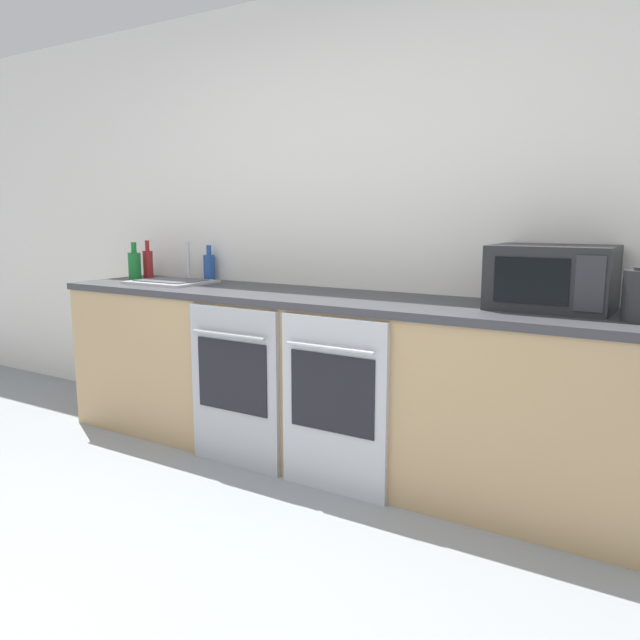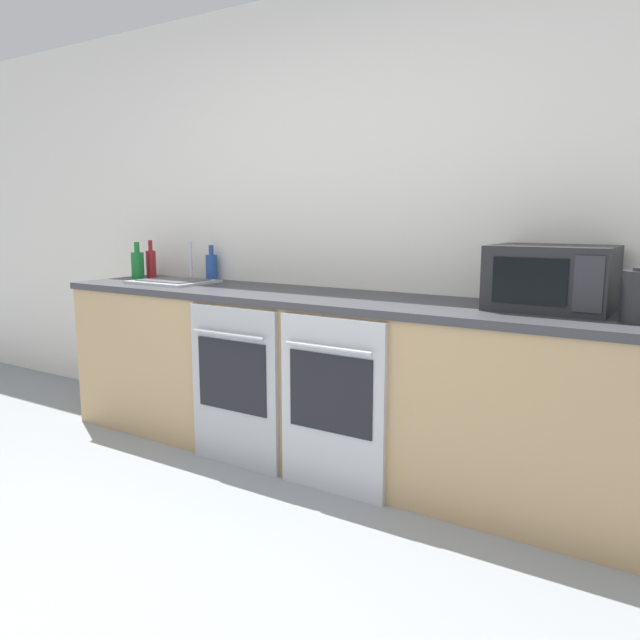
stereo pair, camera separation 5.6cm
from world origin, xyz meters
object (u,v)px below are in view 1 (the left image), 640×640
oven_left (234,387)px  microwave (552,277)px  bottle_green (135,265)px  sink (172,281)px  bottle_red (148,263)px  bottle_blue (209,267)px  oven_right (333,405)px

oven_left → microwave: 1.68m
bottle_green → sink: (0.38, -0.04, -0.08)m
oven_left → bottle_red: bearing=156.3°
bottle_blue → bottle_red: bearing=-167.9°
oven_left → bottle_blue: (-0.70, 0.61, 0.57)m
oven_left → bottle_blue: size_ratio=3.77×
microwave → sink: bearing=-177.8°
oven_left → oven_right: 0.61m
oven_right → bottle_green: bottle_green is taller
oven_left → sink: 1.00m
oven_right → bottle_green: 1.91m
sink → bottle_green: bearing=174.1°
oven_right → bottle_blue: 1.55m
oven_left → sink: (-0.79, 0.36, 0.49)m
bottle_red → bottle_blue: (0.46, 0.10, -0.01)m
oven_left → bottle_blue: 1.09m
oven_left → microwave: size_ratio=1.66×
sink → oven_right: bearing=-14.3°
oven_left → microwave: (1.49, 0.45, 0.62)m
oven_right → oven_left: bearing=180.0°
oven_left → bottle_red: bottle_red is taller
oven_left → sink: bearing=155.6°
oven_right → microwave: bearing=27.0°
bottle_red → oven_right: bearing=-16.0°
bottle_blue → sink: (-0.09, -0.25, -0.08)m
microwave → bottle_blue: size_ratio=2.27×
bottle_blue → sink: sink is taller
microwave → bottle_blue: bearing=175.8°
microwave → bottle_blue: (-2.19, 0.16, -0.05)m
oven_right → bottle_red: bottle_red is taller
bottle_green → bottle_blue: size_ratio=1.07×
oven_left → bottle_green: (-1.17, 0.40, 0.58)m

